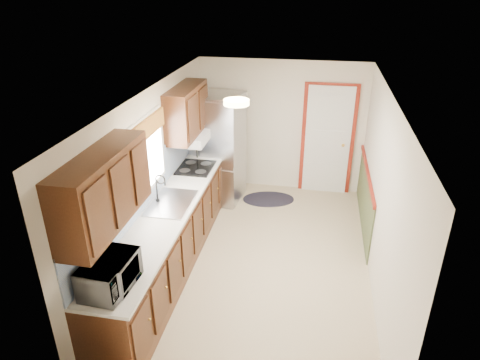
% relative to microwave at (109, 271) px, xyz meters
% --- Properties ---
extents(room_shell, '(3.20, 5.20, 2.52)m').
position_rel_microwave_xyz_m(room_shell, '(1.20, 1.95, 0.06)').
color(room_shell, tan).
rests_on(room_shell, ground).
extents(kitchen_run, '(0.63, 4.00, 2.20)m').
position_rel_microwave_xyz_m(kitchen_run, '(-0.04, 1.66, -0.33)').
color(kitchen_run, '#391B0D').
rests_on(kitchen_run, ground).
extents(back_wall_trim, '(1.12, 2.30, 2.08)m').
position_rel_microwave_xyz_m(back_wall_trim, '(2.19, 4.16, -0.25)').
color(back_wall_trim, maroon).
rests_on(back_wall_trim, ground).
extents(ceiling_fixture, '(0.30, 0.30, 0.06)m').
position_rel_microwave_xyz_m(ceiling_fixture, '(0.90, 1.75, 1.22)').
color(ceiling_fixture, '#FFD88C').
rests_on(ceiling_fixture, room_shell).
extents(microwave, '(0.36, 0.61, 0.40)m').
position_rel_microwave_xyz_m(microwave, '(0.00, 0.00, 0.00)').
color(microwave, white).
rests_on(microwave, kitchen_run).
extents(refrigerator, '(0.89, 0.85, 1.92)m').
position_rel_microwave_xyz_m(refrigerator, '(0.18, 3.77, -0.18)').
color(refrigerator, '#B7B7BC').
rests_on(refrigerator, ground).
extents(rug, '(1.03, 0.78, 0.01)m').
position_rel_microwave_xyz_m(rug, '(1.08, 3.85, -1.13)').
color(rug, black).
rests_on(rug, ground).
extents(cooktop, '(0.53, 0.64, 0.02)m').
position_rel_microwave_xyz_m(cooktop, '(0.01, 2.92, -0.19)').
color(cooktop, black).
rests_on(cooktop, kitchen_run).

